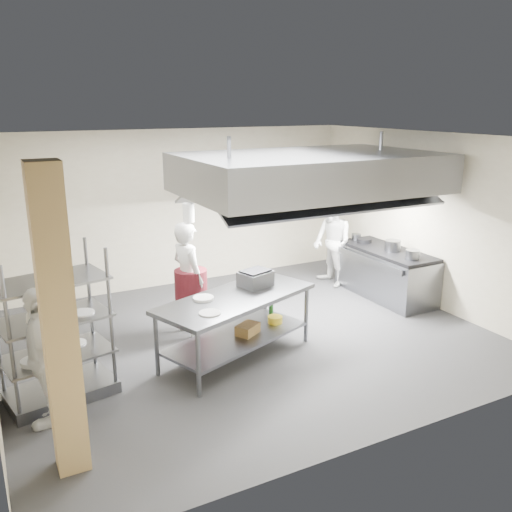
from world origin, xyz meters
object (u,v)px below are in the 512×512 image
chef_head (188,279)px  stockpot (393,246)px  island (236,327)px  griddle (255,279)px  chef_line (332,242)px  pass_rack (54,326)px  cooking_range (385,274)px  chef_plating (43,356)px

chef_head → stockpot: bearing=-106.7°
island → griddle: size_ratio=5.23×
chef_line → chef_head: bearing=-72.3°
pass_rack → griddle: size_ratio=4.20×
pass_rack → griddle: (2.79, 0.24, 0.09)m
chef_head → chef_line: 3.43m
pass_rack → chef_line: 5.73m
chef_head → stockpot: chef_head is taller
cooking_range → chef_plating: bearing=-166.5°
chef_head → griddle: 1.11m
chef_line → stockpot: bearing=26.5°
cooking_range → pass_rack: bearing=-170.5°
chef_line → cooking_range: bearing=29.0°
pass_rack → cooking_range: pass_rack is taller
chef_plating → stockpot: size_ratio=5.69×
island → pass_rack: 2.41m
pass_rack → stockpot: pass_rack is taller
griddle → chef_head: bearing=114.0°
cooking_range → chef_head: chef_head is taller
cooking_range → chef_head: bearing=178.7°
island → cooking_range: bearing=-4.6°
cooking_range → chef_plating: 6.26m
chef_head → island: bearing=-178.3°
chef_head → chef_line: chef_head is taller
island → chef_head: 1.20m
pass_rack → chef_head: pass_rack is taller
island → stockpot: stockpot is taller
cooking_range → stockpot: size_ratio=7.15×
island → pass_rack: pass_rack is taller
island → chef_head: bearing=84.7°
island → pass_rack: size_ratio=1.25×
stockpot → griddle: bearing=-168.9°
pass_rack → cooking_range: size_ratio=0.93×
cooking_range → chef_head: (-3.81, 0.08, 0.47)m
island → griddle: 0.76m
chef_head → chef_plating: 2.74m
griddle → stockpot: bearing=-6.3°
chef_line → chef_plating: bearing=-64.0°
cooking_range → chef_line: size_ratio=1.16×
island → chef_plating: chef_plating is taller
island → chef_line: (3.01, 2.00, 0.41)m
pass_rack → chef_plating: 0.53m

